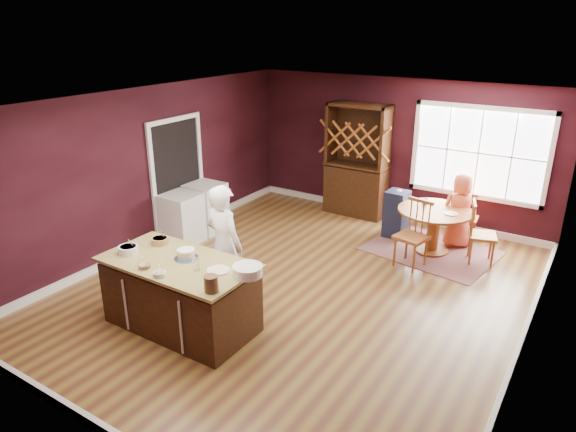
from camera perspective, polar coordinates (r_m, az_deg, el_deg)
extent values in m
plane|color=brown|center=(7.63, 1.62, -7.93)|extent=(7.00, 7.00, 0.00)
plane|color=white|center=(6.75, 1.86, 12.56)|extent=(7.00, 7.00, 0.00)
plane|color=#37121B|center=(10.12, 12.07, 7.18)|extent=(6.00, 0.00, 6.00)
plane|color=#37121B|center=(4.71, -21.18, -10.41)|extent=(6.00, 0.00, 6.00)
plane|color=#37121B|center=(8.92, -15.09, 5.07)|extent=(0.00, 7.00, 7.00)
plane|color=#37121B|center=(6.21, 26.24, -3.45)|extent=(0.00, 7.00, 7.00)
cube|color=#411E0C|center=(6.69, -11.81, -8.83)|extent=(1.87, 0.94, 0.83)
cube|color=tan|center=(6.46, -12.13, -5.09)|extent=(1.95, 1.02, 0.04)
cylinder|color=brown|center=(9.09, 15.60, -3.64)|extent=(0.57, 0.57, 0.04)
cylinder|color=brown|center=(8.96, 15.81, -1.69)|extent=(0.20, 0.20, 0.67)
cylinder|color=brown|center=(8.82, 16.05, 0.56)|extent=(1.22, 1.22, 0.04)
imported|color=white|center=(6.95, -7.12, -3.27)|extent=(0.68, 0.49, 1.71)
cylinder|color=white|center=(6.81, -17.31, -3.59)|extent=(0.25, 0.25, 0.10)
cylinder|color=#A46942|center=(6.98, -14.04, -2.69)|extent=(0.23, 0.23, 0.09)
cylinder|color=silver|center=(6.36, -15.70, -5.39)|extent=(0.15, 0.15, 0.06)
cylinder|color=beige|center=(6.13, -14.07, -6.27)|extent=(0.15, 0.15, 0.06)
cylinder|color=silver|center=(6.15, -10.19, -5.30)|extent=(0.08, 0.08, 0.16)
cylinder|color=beige|center=(6.13, -7.77, -6.00)|extent=(0.27, 0.27, 0.02)
cylinder|color=silver|center=(5.97, -4.52, -6.08)|extent=(0.35, 0.35, 0.12)
cylinder|color=#4B351A|center=(5.67, -8.54, -7.45)|extent=(0.16, 0.16, 0.19)
cube|color=brown|center=(9.09, 15.59, -3.72)|extent=(2.22, 1.84, 0.01)
imported|color=#E56740|center=(9.21, 18.54, 0.61)|extent=(0.76, 0.68, 1.30)
cylinder|color=beige|center=(8.68, 17.67, 0.24)|extent=(0.21, 0.21, 0.02)
imported|color=white|center=(9.05, 14.97, 1.61)|extent=(0.14, 0.14, 0.09)
cube|color=black|center=(10.19, 7.68, 6.13)|extent=(1.20, 0.50, 2.21)
cube|color=white|center=(9.13, -11.74, -0.28)|extent=(0.61, 0.59, 0.88)
cube|color=silver|center=(9.57, -9.11, 0.94)|extent=(0.62, 0.60, 0.90)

